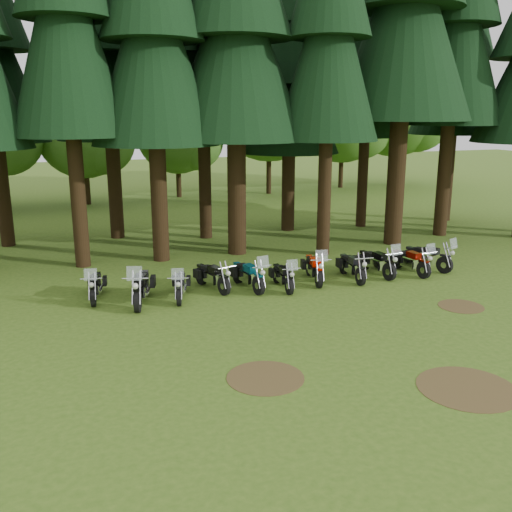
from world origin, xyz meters
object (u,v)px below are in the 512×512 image
Objects in this scene: motorcycle_9 at (410,262)px; motorcycle_7 at (352,267)px; motorcycle_4 at (248,276)px; motorcycle_0 at (96,286)px; motorcycle_2 at (180,286)px; motorcycle_10 at (427,257)px; motorcycle_5 at (283,277)px; motorcycle_6 at (314,269)px; motorcycle_3 at (212,277)px; motorcycle_8 at (376,263)px; motorcycle_1 at (141,288)px.

motorcycle_7 is at bearing 171.14° from motorcycle_9.
motorcycle_4 is at bearing 170.51° from motorcycle_9.
motorcycle_9 is at bearing 6.23° from motorcycle_0.
motorcycle_10 is (9.71, 0.25, 0.04)m from motorcycle_2.
motorcycle_5 is at bearing -27.22° from motorcycle_4.
motorcycle_6 is (4.91, 0.27, 0.04)m from motorcycle_2.
motorcycle_2 is 0.94× the size of motorcycle_9.
motorcycle_10 is at bearing 9.45° from motorcycle_7.
motorcycle_2 is at bearing -7.80° from motorcycle_0.
motorcycle_4 reaches higher than motorcycle_9.
motorcycle_3 is at bearing 168.26° from motorcycle_9.
motorcycle_4 is 7.31m from motorcycle_10.
motorcycle_6 is (1.37, 0.41, 0.05)m from motorcycle_5.
motorcycle_8 is at bearing 13.98° from motorcycle_7.
motorcycle_1 is 1.11× the size of motorcycle_9.
motorcycle_6 is 1.04× the size of motorcycle_9.
motorcycle_7 is at bearing 7.91° from motorcycle_5.
motorcycle_4 is (3.66, 0.27, -0.04)m from motorcycle_1.
motorcycle_1 is 1.18× the size of motorcycle_2.
motorcycle_0 is at bearing 174.75° from motorcycle_5.
motorcycle_8 is 1.33m from motorcycle_9.
motorcycle_10 is (7.31, 0.01, 0.00)m from motorcycle_4.
motorcycle_0 is 0.95× the size of motorcycle_7.
motorcycle_2 is 0.91× the size of motorcycle_4.
motorcycle_3 is (1.23, 0.58, 0.01)m from motorcycle_2.
motorcycle_9 is (5.20, 0.11, 0.03)m from motorcycle_5.
motorcycle_3 is at bearing 179.90° from motorcycle_7.
motorcycle_10 reaches higher than motorcycle_4.
motorcycle_8 is at bearing 18.63° from motorcycle_1.
motorcycle_0 is 1.02× the size of motorcycle_5.
motorcycle_6 is 1.04× the size of motorcycle_7.
motorcycle_9 is at bearing 8.21° from motorcycle_6.
motorcycle_2 is at bearing 160.90° from motorcycle_10.
motorcycle_1 is 4.79m from motorcycle_5.
motorcycle_0 is at bearing -171.86° from motorcycle_6.
motorcycle_2 is 8.74m from motorcycle_9.
motorcycle_3 is at bearing 41.52° from motorcycle_2.
motorcycle_4 is (2.41, 0.24, 0.04)m from motorcycle_2.
motorcycle_3 is at bearing 30.94° from motorcycle_1.
motorcycle_0 is 0.93× the size of motorcycle_4.
motorcycle_2 is 6.32m from motorcycle_7.
motorcycle_3 is 1.03× the size of motorcycle_5.
motorcycle_4 is at bearing 159.52° from motorcycle_10.
motorcycle_4 is 1.03× the size of motorcycle_9.
motorcycle_3 is at bearing 154.84° from motorcycle_4.
motorcycle_3 is 0.95× the size of motorcycle_10.
motorcycle_8 is at bearing 162.80° from motorcycle_9.
motorcycle_6 reaches higher than motorcycle_5.
motorcycle_2 reaches higher than motorcycle_7.
motorcycle_0 is at bearing 168.41° from motorcycle_9.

